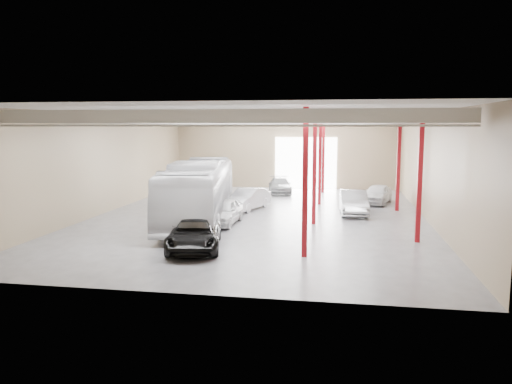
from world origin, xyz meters
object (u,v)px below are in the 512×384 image
(car_row_b, at_px, (248,199))
(car_right_far, at_px, (377,194))
(car_right_near, at_px, (353,202))
(car_row_a, at_px, (222,212))
(coach_bus, at_px, (199,192))
(black_sedan, at_px, (194,235))
(car_row_c, at_px, (280,185))

(car_row_b, relative_size, car_right_far, 1.06)
(car_right_near, relative_size, car_right_far, 1.13)
(car_row_a, bearing_deg, car_row_b, 87.04)
(coach_bus, xyz_separation_m, black_sedan, (1.78, -6.99, -1.21))
(black_sedan, relative_size, car_row_a, 1.17)
(car_right_near, bearing_deg, car_right_far, 66.19)
(coach_bus, height_order, car_right_near, coach_bus)
(car_row_b, distance_m, car_row_c, 9.44)
(coach_bus, bearing_deg, car_right_near, 16.33)
(coach_bus, bearing_deg, car_row_b, 58.66)
(car_right_far, bearing_deg, black_sedan, -105.58)
(car_right_far, bearing_deg, coach_bus, -125.12)
(coach_bus, relative_size, car_right_far, 3.15)
(car_row_c, bearing_deg, car_row_b, -107.29)
(black_sedan, distance_m, car_row_c, 21.60)
(car_row_c, distance_m, car_right_far, 9.64)
(car_row_a, relative_size, car_row_c, 0.95)
(car_row_a, distance_m, car_row_b, 5.67)
(car_row_c, bearing_deg, car_right_far, -39.51)
(car_row_a, distance_m, car_row_c, 15.11)
(black_sedan, relative_size, car_right_far, 1.22)
(black_sedan, bearing_deg, coach_bus, 92.23)
(car_row_c, xyz_separation_m, car_right_near, (6.38, -10.00, 0.12))
(coach_bus, relative_size, car_row_c, 2.88)
(black_sedan, distance_m, car_right_near, 14.06)
(car_right_near, distance_m, car_right_far, 5.56)
(coach_bus, xyz_separation_m, car_right_near, (9.83, 4.54, -1.13))
(black_sedan, bearing_deg, car_row_c, 73.53)
(car_row_b, relative_size, car_row_c, 0.97)
(car_right_far, bearing_deg, car_right_near, -95.45)
(car_row_b, height_order, car_row_c, car_row_b)
(car_row_a, bearing_deg, car_right_far, 47.59)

